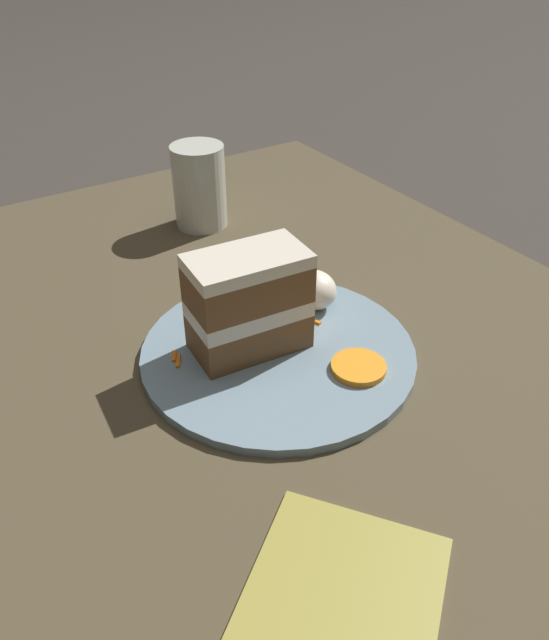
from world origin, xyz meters
name	(u,v)px	position (x,y,z in m)	size (l,w,h in m)	color
ground_plane	(300,400)	(0.00, 0.00, 0.00)	(6.00, 6.00, 0.00)	#38332D
dining_table	(301,389)	(0.00, 0.00, 0.02)	(1.19, 0.80, 0.03)	#4C422D
plate	(274,354)	(0.04, 0.00, 0.04)	(0.29, 0.29, 0.01)	gray
cake_slice	(248,303)	(0.06, 0.02, 0.10)	(0.08, 0.12, 0.11)	brown
cream_dollop	(315,290)	(0.09, -0.08, 0.06)	(0.05, 0.05, 0.04)	silver
orange_garnish	(358,367)	(-0.03, -0.05, 0.04)	(0.06, 0.06, 0.01)	orange
carrot_shreds_scatter	(231,333)	(0.09, 0.03, 0.04)	(0.10, 0.17, 0.00)	orange
drinking_glass	(200,192)	(0.37, -0.08, 0.08)	(0.08, 0.08, 0.12)	beige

